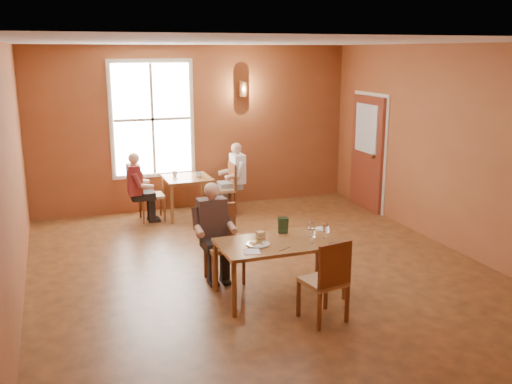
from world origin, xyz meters
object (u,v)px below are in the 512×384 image
object	(u,v)px
chair_diner_main	(224,245)
diner_maroon	(149,187)
second_table	(188,197)
chair_diner_maroon	(152,194)
diner_white	(224,180)
chair_empty	(323,279)
chair_diner_white	(223,188)
main_table	(279,269)
diner_main	(224,237)

from	to	relation	value
chair_diner_main	diner_maroon	distance (m)	3.11
chair_diner_main	second_table	distance (m)	3.09
chair_diner_maroon	diner_white	bearing A→B (deg)	90.00
chair_empty	chair_diner_white	size ratio (longest dim) A/B	1.04
main_table	second_table	xyz separation A→B (m)	(-0.24, 3.73, 0.01)
diner_white	diner_maroon	xyz separation A→B (m)	(-1.36, 0.00, -0.02)
chair_diner_white	chair_diner_maroon	size ratio (longest dim) A/B	1.00
diner_white	main_table	bearing A→B (deg)	173.30
chair_empty	chair_diner_maroon	world-z (taller)	chair_empty
main_table	diner_maroon	xyz separation A→B (m)	(-0.92, 3.73, 0.25)
second_table	chair_diner_maroon	distance (m)	0.66
chair_diner_main	diner_maroon	xyz separation A→B (m)	(-0.42, 3.08, 0.10)
second_table	diner_white	world-z (taller)	diner_white
main_table	second_table	bearing A→B (deg)	93.72
chair_diner_maroon	diner_maroon	world-z (taller)	diner_maroon
chair_empty	chair_diner_maroon	xyz separation A→B (m)	(-1.10, 4.49, -0.02)
chair_diner_main	diner_white	world-z (taller)	diner_white
chair_diner_main	chair_empty	xyz separation A→B (m)	(0.71, -1.41, -0.02)
main_table	chair_empty	bearing A→B (deg)	-74.89
second_table	chair_diner_maroon	world-z (taller)	chair_diner_maroon
main_table	diner_white	xyz separation A→B (m)	(0.44, 3.73, 0.27)
chair_diner_main	second_table	size ratio (longest dim) A/B	1.22
diner_maroon	main_table	bearing A→B (deg)	13.89
diner_main	main_table	bearing A→B (deg)	128.88
second_table	chair_diner_main	bearing A→B (deg)	-94.78
chair_diner_white	diner_white	bearing A→B (deg)	-90.00
chair_empty	second_table	world-z (taller)	chair_empty
main_table	second_table	distance (m)	3.74
chair_diner_main	diner_white	size ratio (longest dim) A/B	0.80
main_table	chair_diner_maroon	bearing A→B (deg)	103.46
main_table	chair_diner_main	size ratio (longest dim) A/B	1.49
diner_main	chair_diner_main	bearing A→B (deg)	-90.00
diner_maroon	chair_empty	bearing A→B (deg)	14.10
diner_main	diner_white	distance (m)	3.25
chair_diner_main	chair_diner_white	xyz separation A→B (m)	(0.91, 3.08, -0.04)
diner_main	chair_diner_maroon	xyz separation A→B (m)	(-0.39, 3.11, -0.15)
main_table	chair_empty	size ratio (longest dim) A/B	1.54
second_table	chair_diner_maroon	size ratio (longest dim) A/B	0.89
main_table	diner_maroon	size ratio (longest dim) A/B	1.24
chair_diner_main	chair_diner_maroon	world-z (taller)	chair_diner_main
chair_diner_white	chair_diner_maroon	world-z (taller)	chair_diner_white
diner_main	second_table	bearing A→B (deg)	-94.74
chair_diner_main	diner_main	bearing A→B (deg)	90.00
chair_diner_maroon	main_table	bearing A→B (deg)	13.46
diner_main	chair_diner_maroon	bearing A→B (deg)	-82.81
chair_empty	second_table	bearing A→B (deg)	84.67
diner_white	chair_diner_maroon	bearing A→B (deg)	90.00
main_table	chair_diner_maroon	world-z (taller)	chair_diner_maroon
diner_main	chair_empty	size ratio (longest dim) A/B	1.29
diner_white	chair_diner_maroon	size ratio (longest dim) A/B	1.35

